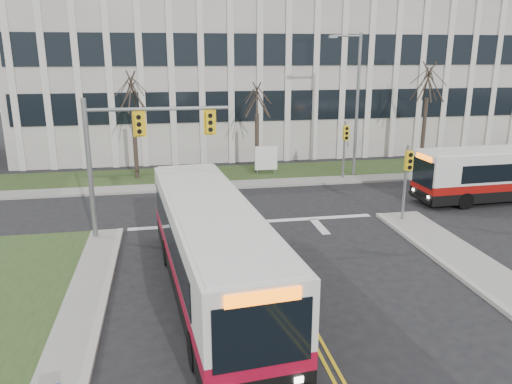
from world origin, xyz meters
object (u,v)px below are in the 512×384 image
at_px(bus_main, 211,252).
at_px(bus_cross, 510,175).
at_px(directory_sign, 266,158).
at_px(streetlight, 355,98).

distance_m(bus_main, bus_cross, 19.45).
relative_size(directory_sign, bus_main, 0.16).
xyz_separation_m(directory_sign, bus_cross, (12.26, -8.00, 0.27)).
bearing_deg(streetlight, bus_cross, -44.87).
height_order(streetlight, directory_sign, streetlight).
height_order(directory_sign, bus_main, bus_main).
bearing_deg(bus_main, streetlight, 49.52).
distance_m(directory_sign, bus_main, 17.37).
distance_m(directory_sign, bus_cross, 14.64).
height_order(streetlight, bus_cross, streetlight).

